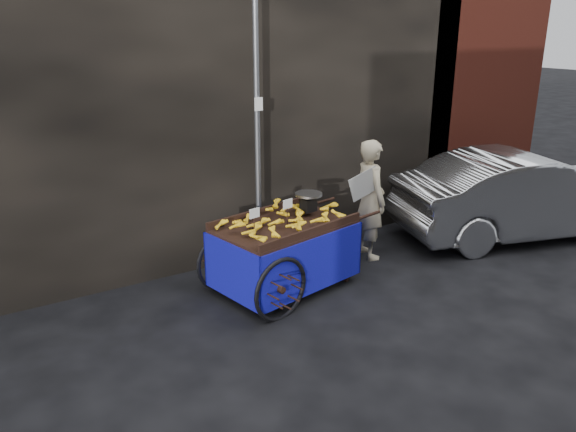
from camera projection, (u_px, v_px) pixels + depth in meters
ground at (288, 303)px, 7.30m from camera, size 80.00×80.00×0.00m
building_wall at (222, 87)px, 8.77m from camera, size 13.50×2.00×5.00m
street_pole at (257, 132)px, 7.84m from camera, size 0.12×0.10×4.00m
banana_cart at (281, 232)px, 7.43m from camera, size 2.62×1.54×1.34m
vendor at (370, 199)px, 8.50m from camera, size 0.83×0.74×1.84m
plastic_bag at (350, 259)px, 8.32m from camera, size 0.29×0.23×0.26m
parked_car at (525, 195)px, 9.41m from camera, size 4.65×2.75×1.45m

